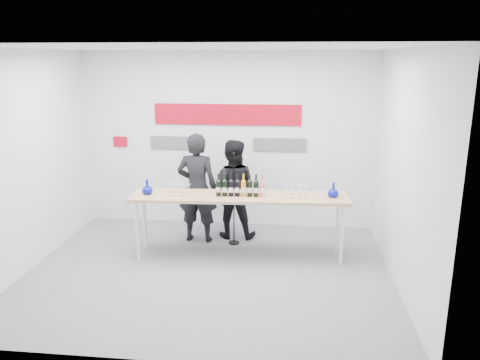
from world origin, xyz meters
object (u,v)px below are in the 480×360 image
object	(u,v)px
tasting_table	(239,200)
presenter_right	(232,189)
mic_stand	(234,216)
presenter_left	(197,188)

from	to	relation	value
tasting_table	presenter_right	distance (m)	0.82
presenter_right	mic_stand	world-z (taller)	presenter_right
tasting_table	mic_stand	distance (m)	0.65
tasting_table	mic_stand	xyz separation A→B (m)	(-0.14, 0.48, -0.42)
presenter_left	presenter_right	size ratio (longest dim) A/B	1.08
presenter_left	mic_stand	size ratio (longest dim) A/B	1.18
presenter_left	presenter_right	distance (m)	0.58
presenter_left	mic_stand	world-z (taller)	presenter_left
presenter_left	mic_stand	distance (m)	0.73
presenter_right	mic_stand	xyz separation A→B (m)	(0.07, -0.31, -0.36)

